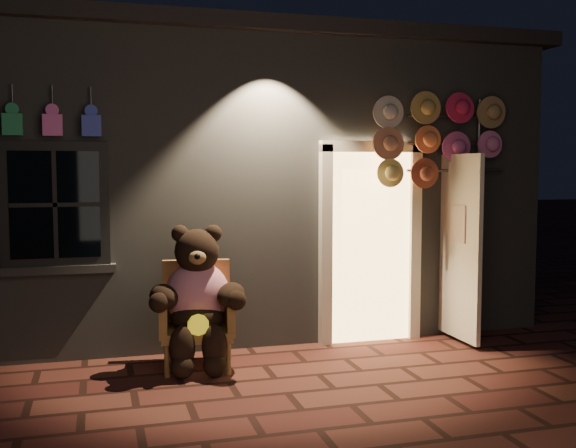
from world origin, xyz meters
name	(u,v)px	position (x,y,z in m)	size (l,w,h in m)	color
ground	(288,393)	(0.00, 0.00, 0.00)	(60.00, 60.00, 0.00)	#592B22
shop_building	(210,180)	(0.00, 3.99, 1.74)	(7.30, 5.95, 3.51)	slate
wicker_armchair	(197,314)	(-0.62, 1.02, 0.50)	(0.76, 0.70, 1.00)	olive
teddy_bear	(197,298)	(-0.63, 0.89, 0.68)	(0.98, 0.81, 1.35)	#CA1545
hat_rack	(437,140)	(2.04, 1.28, 2.20)	(1.58, 0.22, 2.68)	#59595E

